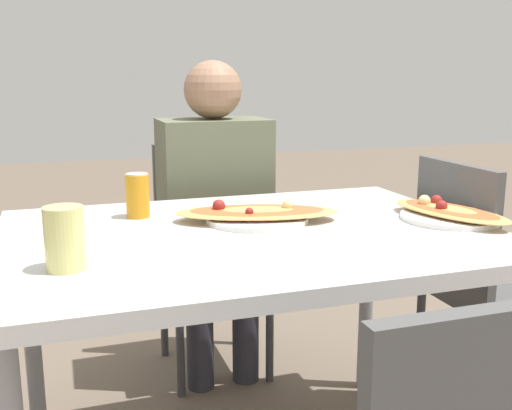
# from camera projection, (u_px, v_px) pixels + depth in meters

# --- Properties ---
(dining_table) EXTENTS (1.25, 0.90, 0.75)m
(dining_table) POSITION_uv_depth(u_px,v_px,m) (250.00, 257.00, 1.56)
(dining_table) COLOR silver
(dining_table) RESTS_ON ground_plane
(chair_far_seated) EXTENTS (0.40, 0.40, 0.88)m
(chair_far_seated) POSITION_uv_depth(u_px,v_px,m) (209.00, 242.00, 2.34)
(chair_far_seated) COLOR #4C4C4C
(chair_far_seated) RESTS_ON ground_plane
(chair_side_right) EXTENTS (0.40, 0.40, 0.88)m
(chair_side_right) POSITION_uv_depth(u_px,v_px,m) (481.00, 276.00, 1.94)
(chair_side_right) COLOR #4C4C4C
(chair_side_right) RESTS_ON ground_plane
(person_seated) EXTENTS (0.39, 0.27, 1.19)m
(person_seated) POSITION_uv_depth(u_px,v_px,m) (215.00, 196.00, 2.20)
(person_seated) COLOR #2D2D38
(person_seated) RESTS_ON ground_plane
(pizza_main) EXTENTS (0.48, 0.29, 0.06)m
(pizza_main) POSITION_uv_depth(u_px,v_px,m) (257.00, 214.00, 1.64)
(pizza_main) COLOR white
(pizza_main) RESTS_ON dining_table
(soda_can) EXTENTS (0.07, 0.07, 0.12)m
(soda_can) POSITION_uv_depth(u_px,v_px,m) (138.00, 195.00, 1.68)
(soda_can) COLOR orange
(soda_can) RESTS_ON dining_table
(drink_glass) EXTENTS (0.08, 0.08, 0.13)m
(drink_glass) POSITION_uv_depth(u_px,v_px,m) (65.00, 238.00, 1.22)
(drink_glass) COLOR #E0DB7F
(drink_glass) RESTS_ON dining_table
(pizza_second) EXTENTS (0.27, 0.40, 0.06)m
(pizza_second) POSITION_uv_depth(u_px,v_px,m) (449.00, 213.00, 1.66)
(pizza_second) COLOR white
(pizza_second) RESTS_ON dining_table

